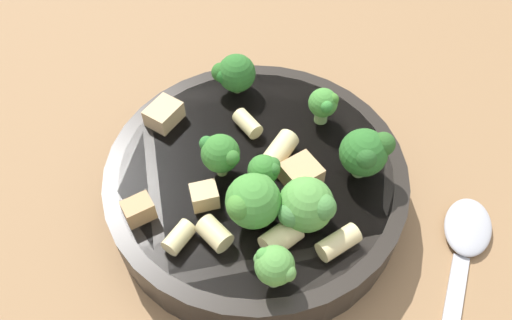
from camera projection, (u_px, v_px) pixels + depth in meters
The scene contains 21 objects.
ground_plane at pixel (256, 197), 0.41m from camera, with size 2.00×2.00×0.00m, color #936D47.
pasta_bowl at pixel (256, 181), 0.39m from camera, with size 0.23×0.23×0.04m.
broccoli_floret_0 at pixel (234, 73), 0.42m from camera, with size 0.03×0.04×0.04m.
broccoli_floret_1 at pixel (365, 153), 0.36m from camera, with size 0.04×0.04×0.04m.
broccoli_floret_2 at pixel (220, 154), 0.36m from camera, with size 0.03×0.03×0.04m.
broccoli_floret_3 at pixel (274, 266), 0.31m from camera, with size 0.03×0.03×0.04m.
broccoli_floret_4 at pixel (306, 206), 0.33m from camera, with size 0.04×0.04×0.04m.
broccoli_floret_5 at pixel (252, 201), 0.33m from camera, with size 0.04×0.04×0.05m.
broccoli_floret_6 at pixel (324, 104), 0.40m from camera, with size 0.02×0.02×0.03m.
broccoli_floret_7 at pixel (264, 172), 0.35m from camera, with size 0.02×0.02×0.03m.
rigatoni_0 at pixel (280, 150), 0.38m from camera, with size 0.02×0.02×0.03m, color beige.
rigatoni_1 at pixel (248, 124), 0.40m from camera, with size 0.01×0.01×0.02m, color beige.
rigatoni_2 at pixel (214, 233), 0.34m from camera, with size 0.02×0.02×0.02m, color beige.
rigatoni_3 at pixel (179, 237), 0.34m from camera, with size 0.01×0.01×0.02m, color beige.
rigatoni_4 at pixel (281, 238), 0.33m from camera, with size 0.02×0.02×0.03m, color beige.
rigatoni_5 at pixel (339, 242), 0.33m from camera, with size 0.01×0.01×0.03m, color beige.
chicken_chunk_0 at pixel (301, 174), 0.37m from camera, with size 0.03×0.02×0.02m, color tan.
chicken_chunk_1 at pixel (164, 114), 0.40m from camera, with size 0.03×0.02×0.02m, color tan.
chicken_chunk_2 at pixel (204, 196), 0.36m from camera, with size 0.02×0.02×0.02m, color tan.
chicken_chunk_3 at pixel (139, 210), 0.35m from camera, with size 0.02×0.02×0.02m, color tan.
spoon at pixel (464, 249), 0.38m from camera, with size 0.17×0.06×0.01m.
Camera 1 is at (-0.22, -0.04, 0.35)m, focal length 35.00 mm.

